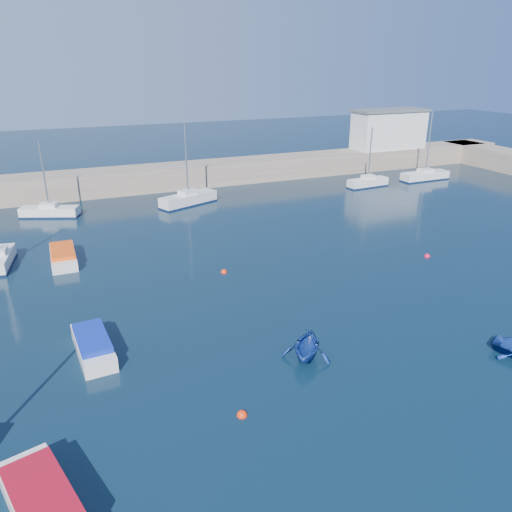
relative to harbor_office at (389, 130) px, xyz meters
name	(u,v)px	position (x,y,z in m)	size (l,w,h in m)	color
ground	(475,428)	(-30.00, -46.00, -5.10)	(220.00, 220.00, 0.00)	#0B1F30
back_wall	(179,176)	(-30.00, 0.00, -3.80)	(96.00, 4.50, 2.60)	gray
harbor_office	(389,130)	(0.00, 0.00, 0.00)	(10.00, 4.00, 5.00)	silver
sailboat_3	(1,259)	(-48.52, -19.06, -4.57)	(1.89, 4.68, 6.18)	silver
sailboat_5	(50,211)	(-44.77, -7.17, -4.56)	(5.59, 3.45, 7.19)	silver
sailboat_6	(188,199)	(-31.27, -8.30, -4.47)	(6.55, 4.04, 8.42)	silver
sailboat_7	(368,182)	(-9.40, -9.08, -4.53)	(5.26, 1.85, 6.94)	silver
sailboat_8	(425,175)	(-0.62, -8.86, -4.53)	(6.50, 1.97, 8.45)	silver
motorboat_0	(44,505)	(-46.33, -43.61, -4.57)	(3.06, 5.36, 1.13)	silver
motorboat_1	(93,345)	(-43.72, -34.01, -4.59)	(1.85, 4.56, 1.10)	silver
motorboat_2	(63,256)	(-44.32, -20.00, -4.62)	(1.79, 4.99, 1.03)	silver
dinghy_left	(307,345)	(-33.87, -38.68, -4.34)	(2.51, 2.90, 1.53)	navy
buoy_0	(242,415)	(-38.50, -41.47, -5.10)	(0.47, 0.47, 0.47)	red
buoy_1	(427,257)	(-18.54, -29.96, -5.10)	(0.47, 0.47, 0.47)	red
buoy_3	(224,272)	(-33.97, -26.67, -5.10)	(0.47, 0.47, 0.47)	red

